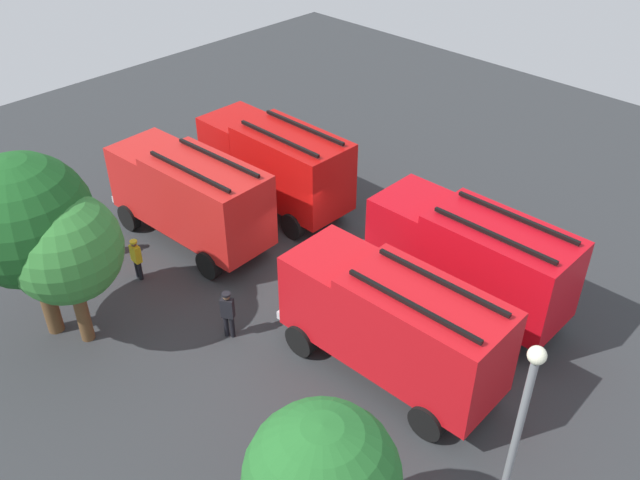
# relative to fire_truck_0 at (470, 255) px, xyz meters

# --- Properties ---
(ground_plane) EXTENTS (46.97, 46.97, 0.00)m
(ground_plane) POSITION_rel_fire_truck_0_xyz_m (4.98, 2.10, -2.15)
(ground_plane) COLOR #2D3033
(fire_truck_0) EXTENTS (7.22, 2.80, 3.88)m
(fire_truck_0) POSITION_rel_fire_truck_0_xyz_m (0.00, 0.00, 0.00)
(fire_truck_0) COLOR red
(fire_truck_0) RESTS_ON ground
(fire_truck_1) EXTENTS (7.21, 2.76, 3.88)m
(fire_truck_1) POSITION_rel_fire_truck_0_xyz_m (9.56, 0.08, 0.00)
(fire_truck_1) COLOR #BD0E0D
(fire_truck_1) RESTS_ON ground
(fire_truck_2) EXTENTS (7.26, 2.91, 3.88)m
(fire_truck_2) POSITION_rel_fire_truck_0_xyz_m (-0.26, 4.40, 0.00)
(fire_truck_2) COLOR red
(fire_truck_2) RESTS_ON ground
(fire_truck_3) EXTENTS (7.31, 3.05, 3.88)m
(fire_truck_3) POSITION_rel_fire_truck_0_xyz_m (9.97, 4.14, 0.00)
(fire_truck_3) COLOR red
(fire_truck_3) RESTS_ON ground
(firefighter_0) EXTENTS (0.48, 0.45, 1.74)m
(firefighter_0) POSITION_rel_fire_truck_0_xyz_m (11.73, 7.26, -1.17)
(firefighter_0) COLOR black
(firefighter_0) RESTS_ON ground
(firefighter_1) EXTENTS (0.43, 0.27, 1.67)m
(firefighter_1) POSITION_rel_fire_truck_0_xyz_m (9.47, 7.09, -1.22)
(firefighter_1) COLOR black
(firefighter_1) RESTS_ON ground
(firefighter_2) EXTENTS (0.26, 0.43, 1.60)m
(firefighter_2) POSITION_rel_fire_truck_0_xyz_m (12.80, -2.91, -1.26)
(firefighter_2) COLOR black
(firefighter_2) RESTS_ON ground
(firefighter_3) EXTENTS (0.48, 0.42, 1.82)m
(firefighter_3) POSITION_rel_fire_truck_0_xyz_m (4.63, 6.76, -1.12)
(firefighter_3) COLOR black
(firefighter_3) RESTS_ON ground
(tree_0) EXTENTS (3.36, 3.36, 5.21)m
(tree_0) POSITION_rel_fire_truck_0_xyz_m (-3.22, 10.47, 1.35)
(tree_0) COLOR brown
(tree_0) RESTS_ON ground
(tree_1) EXTENTS (3.49, 3.49, 5.41)m
(tree_1) POSITION_rel_fire_truck_0_xyz_m (7.93, 10.12, 1.49)
(tree_1) COLOR brown
(tree_1) RESTS_ON ground
(tree_2) EXTENTS (4.19, 4.19, 6.49)m
(tree_2) POSITION_rel_fire_truck_0_xyz_m (9.07, 10.65, 2.22)
(tree_2) COLOR brown
(tree_2) RESTS_ON ground
(traffic_cone_0) EXTENTS (0.46, 0.46, 0.66)m
(traffic_cone_0) POSITION_rel_fire_truck_0_xyz_m (3.07, -2.21, -1.82)
(traffic_cone_0) COLOR #F2600C
(traffic_cone_0) RESTS_ON ground
(lamppost) EXTENTS (0.36, 0.36, 7.09)m
(lamppost) POSITION_rel_fire_truck_0_xyz_m (-5.88, 7.67, 1.97)
(lamppost) COLOR slate
(lamppost) RESTS_ON ground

